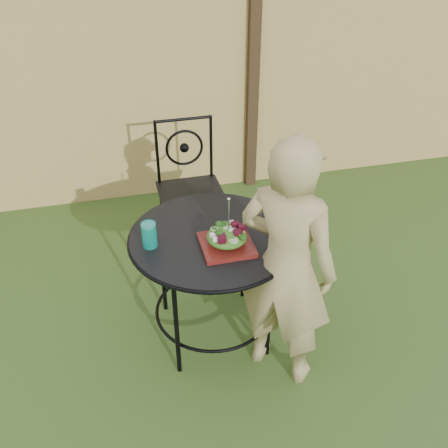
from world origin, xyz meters
The scene contains 9 objects.
ground centered at (0.00, 0.00, 0.00)m, with size 60.00×60.00×0.00m, color #254315.
fence centered at (0.00, 2.19, 0.95)m, with size 8.00×0.12×1.90m.
patio_table centered at (0.54, 0.40, 0.59)m, with size 0.92×0.92×0.72m.
patio_chair centered at (0.60, 1.37, 0.50)m, with size 0.46×0.46×0.95m.
diner centered at (0.84, 0.05, 0.72)m, with size 0.52×0.34×1.43m, color tan.
salad_plate centered at (0.59, 0.28, 0.74)m, with size 0.27×0.27×0.02m, color #4D0B13.
salad centered at (0.59, 0.28, 0.79)m, with size 0.21×0.21×0.08m, color #235614.
fork centered at (0.60, 0.28, 0.92)m, with size 0.01×0.01×0.18m, color silver.
drinking_glass centered at (0.21, 0.38, 0.79)m, with size 0.08×0.08×0.14m, color #0B8775.
Camera 1 is at (0.06, -1.77, 2.29)m, focal length 40.00 mm.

